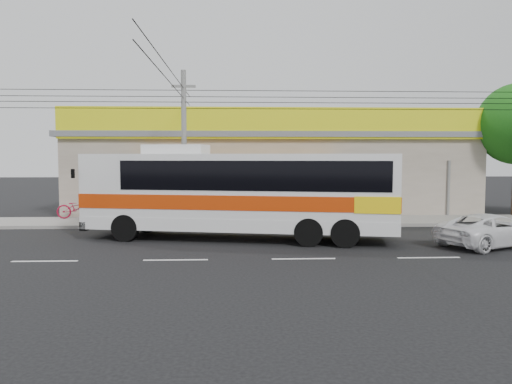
% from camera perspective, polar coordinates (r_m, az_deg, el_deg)
% --- Properties ---
extents(ground, '(120.00, 120.00, 0.00)m').
position_cam_1_polar(ground, '(18.30, 4.36, -6.04)').
color(ground, black).
rests_on(ground, ground).
extents(sidewalk, '(30.00, 3.20, 0.15)m').
position_cam_1_polar(sidewalk, '(24.19, 2.65, -3.37)').
color(sidewalk, gray).
rests_on(sidewalk, ground).
extents(lane_markings, '(50.00, 0.12, 0.01)m').
position_cam_1_polar(lane_markings, '(15.87, 5.46, -7.63)').
color(lane_markings, silver).
rests_on(lane_markings, ground).
extents(storefront_building, '(22.60, 9.20, 5.70)m').
position_cam_1_polar(storefront_building, '(29.52, 1.67, 2.32)').
color(storefront_building, gray).
rests_on(storefront_building, ground).
extents(coach_bus, '(12.16, 4.87, 3.67)m').
position_cam_1_polar(coach_bus, '(19.18, -1.47, 0.34)').
color(coach_bus, silver).
rests_on(coach_bus, ground).
extents(motorbike_red, '(2.07, 0.80, 1.07)m').
position_cam_1_polar(motorbike_red, '(26.08, -19.68, -1.71)').
color(motorbike_red, maroon).
rests_on(motorbike_red, sidewalk).
extents(motorbike_dark, '(1.94, 0.77, 1.14)m').
position_cam_1_polar(motorbike_dark, '(23.52, -12.34, -2.09)').
color(motorbike_dark, black).
rests_on(motorbike_dark, sidewalk).
extents(white_car, '(4.63, 3.47, 1.17)m').
position_cam_1_polar(white_car, '(19.78, 25.35, -3.95)').
color(white_car, white).
rests_on(white_car, ground).
extents(utility_pole, '(34.00, 14.00, 6.96)m').
position_cam_1_polar(utility_pole, '(22.33, -8.27, 10.55)').
color(utility_pole, slate).
rests_on(utility_pole, ground).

